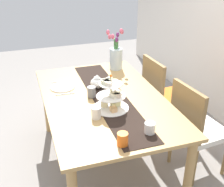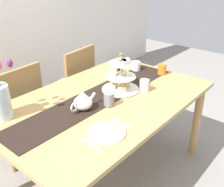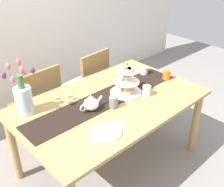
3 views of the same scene
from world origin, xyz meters
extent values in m
plane|color=gray|center=(0.00, 0.00, 0.00)|extent=(8.00, 8.00, 0.00)
cube|color=tan|center=(0.00, 0.00, 0.72)|extent=(1.66, 1.04, 0.03)
cylinder|color=tan|center=(-0.76, -0.45, 0.35)|extent=(0.07, 0.07, 0.71)
cylinder|color=tan|center=(-0.76, 0.45, 0.35)|extent=(0.07, 0.07, 0.71)
cylinder|color=tan|center=(0.76, 0.45, 0.35)|extent=(0.07, 0.07, 0.71)
cylinder|color=olive|center=(-0.15, 1.01, 0.21)|extent=(0.04, 0.04, 0.41)
cylinder|color=olive|center=(-0.51, 0.99, 0.21)|extent=(0.04, 0.04, 0.41)
cylinder|color=olive|center=(-0.13, 0.65, 0.21)|extent=(0.04, 0.04, 0.41)
cylinder|color=olive|center=(-0.49, 0.63, 0.21)|extent=(0.04, 0.04, 0.41)
cube|color=orange|center=(-0.32, 0.82, 0.43)|extent=(0.45, 0.45, 0.05)
cube|color=olive|center=(-0.31, 0.63, 0.69)|extent=(0.42, 0.06, 0.45)
cylinder|color=olive|center=(0.15, 0.98, 0.21)|extent=(0.04, 0.04, 0.41)
cylinder|color=olive|center=(0.54, 0.66, 0.21)|extent=(0.04, 0.04, 0.41)
cylinder|color=olive|center=(0.19, 0.62, 0.21)|extent=(0.04, 0.04, 0.41)
cube|color=silver|center=(0.35, 0.82, 0.43)|extent=(0.46, 0.46, 0.05)
cube|color=olive|center=(0.37, 0.63, 0.69)|extent=(0.42, 0.08, 0.45)
cube|color=black|center=(0.00, 0.05, 0.74)|extent=(1.58, 0.30, 0.00)
cylinder|color=beige|center=(0.20, 0.00, 0.88)|extent=(0.01, 0.01, 0.28)
cylinder|color=white|center=(0.20, 0.00, 0.74)|extent=(0.30, 0.30, 0.01)
cylinder|color=white|center=(0.20, 0.00, 0.85)|extent=(0.24, 0.24, 0.01)
cylinder|color=white|center=(0.20, 0.00, 0.96)|extent=(0.19, 0.19, 0.01)
cube|color=#ECB879|center=(0.27, 0.00, 0.77)|extent=(0.06, 0.05, 0.04)
cube|color=beige|center=(0.18, 0.06, 0.77)|extent=(0.07, 0.07, 0.05)
cube|color=beige|center=(0.17, -0.05, 0.77)|extent=(0.07, 0.07, 0.05)
cube|color=#F1E8C4|center=(0.24, 0.01, 0.87)|extent=(0.07, 0.05, 0.03)
cube|color=beige|center=(0.25, 0.05, 0.87)|extent=(0.06, 0.07, 0.03)
cube|color=beige|center=(0.23, 0.04, 0.87)|extent=(0.06, 0.07, 0.03)
cube|color=beige|center=(0.19, 0.06, 0.87)|extent=(0.05, 0.06, 0.03)
cube|color=silver|center=(0.16, 0.05, 0.87)|extent=(0.06, 0.07, 0.03)
cube|color=beige|center=(0.15, 0.01, 0.98)|extent=(0.07, 0.05, 0.03)
cube|color=beige|center=(0.18, -0.01, 0.98)|extent=(0.07, 0.05, 0.03)
cube|color=beige|center=(0.18, -0.05, 0.98)|extent=(0.05, 0.06, 0.03)
cube|color=beige|center=(0.20, -0.04, 0.98)|extent=(0.05, 0.06, 0.03)
cube|color=#E7E5C4|center=(0.21, -0.03, 0.98)|extent=(0.05, 0.06, 0.03)
cube|color=#F3E0C7|center=(0.24, -0.02, 0.98)|extent=(0.07, 0.06, 0.03)
sphere|color=orange|center=(0.20, 0.00, 1.03)|extent=(0.02, 0.02, 0.02)
ellipsoid|color=white|center=(-0.21, 0.00, 0.79)|extent=(0.13, 0.13, 0.10)
cone|color=white|center=(-0.21, 0.00, 0.86)|extent=(0.06, 0.06, 0.04)
cylinder|color=white|center=(-0.12, 0.00, 0.80)|extent=(0.07, 0.02, 0.06)
torus|color=white|center=(-0.29, 0.00, 0.79)|extent=(0.07, 0.01, 0.07)
cylinder|color=silver|center=(-0.63, 0.33, 0.85)|extent=(0.14, 0.14, 0.23)
cylinder|color=#3D7538|center=(-0.63, 0.33, 1.02)|extent=(0.05, 0.05, 0.12)
ellipsoid|color=#6B2860|center=(-0.53, 0.30, 1.10)|extent=(0.04, 0.04, 0.06)
ellipsoid|color=#E5607A|center=(-0.60, 0.38, 1.16)|extent=(0.04, 0.04, 0.06)
ellipsoid|color=#E5607A|center=(-0.67, 0.41, 1.14)|extent=(0.04, 0.04, 0.06)
ellipsoid|color=#6B2860|center=(-0.73, 0.38, 1.09)|extent=(0.04, 0.04, 0.06)
ellipsoid|color=#E5607A|center=(-0.71, 0.28, 1.08)|extent=(0.04, 0.04, 0.06)
ellipsoid|color=#E5607A|center=(-0.64, 0.24, 1.15)|extent=(0.04, 0.04, 0.06)
ellipsoid|color=#E5607A|center=(-0.61, 0.29, 1.11)|extent=(0.04, 0.04, 0.06)
cylinder|color=white|center=(0.63, 0.15, 0.78)|extent=(0.08, 0.08, 0.08)
cylinder|color=white|center=(-0.33, -0.32, 0.74)|extent=(0.23, 0.23, 0.01)
cube|color=silver|center=(-0.47, -0.32, 0.74)|extent=(0.02, 0.15, 0.01)
cube|color=silver|center=(-0.18, -0.32, 0.74)|extent=(0.02, 0.17, 0.01)
cylinder|color=slate|center=(-0.05, -0.10, 0.79)|extent=(0.08, 0.08, 0.09)
cylinder|color=white|center=(0.31, -0.16, 0.78)|extent=(0.08, 0.08, 0.09)
cylinder|color=orange|center=(0.71, -0.08, 0.78)|extent=(0.08, 0.08, 0.09)
camera|label=1|loc=(2.22, -0.65, 1.94)|focal=46.77mm
camera|label=2|loc=(-1.34, -1.21, 1.67)|focal=43.42mm
camera|label=3|loc=(-1.37, -1.49, 1.96)|focal=42.85mm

